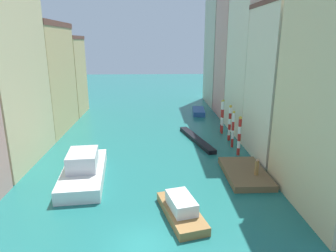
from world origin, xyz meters
The scene contains 18 objects.
ground_plane centered at (0.00, 24.50, 0.00)m, with size 154.00×154.00×0.00m, color #1E6B66.
building_left_2 centered at (-14.74, 26.32, 7.47)m, with size 6.34×12.12×14.92m.
building_left_3 centered at (-14.74, 36.41, 6.64)m, with size 6.34×7.72×13.25m.
building_right_1 centered at (14.74, 14.72, 8.12)m, with size 6.34×8.85×16.23m.
building_right_2 centered at (14.74, 24.15, 10.44)m, with size 6.34×10.15×20.86m.
building_right_3 centered at (14.74, 33.77, 9.99)m, with size 6.34×8.96×19.97m.
building_right_4 centered at (14.74, 44.40, 10.71)m, with size 6.34×11.60×21.40m.
waterfront_dock centered at (9.45, 9.75, 0.29)m, with size 3.76×6.80×0.58m.
person_on_dock centered at (10.16, 8.71, 1.31)m, with size 0.36×0.36×1.58m.
mooring_pole_0 centered at (10.26, 15.15, 2.31)m, with size 0.37×0.37×4.51m.
mooring_pole_1 centered at (10.22, 17.80, 2.30)m, with size 0.32×0.32×4.51m.
mooring_pole_2 centered at (10.44, 20.33, 2.40)m, with size 0.38×0.38×4.68m.
mooring_pole_3 centered at (10.20, 23.36, 2.44)m, with size 0.30×0.30×4.79m.
mooring_pole_4 centered at (10.23, 24.12, 2.32)m, with size 0.26×0.26×4.55m.
vaporetto_white centered at (-5.72, 9.70, 0.93)m, with size 4.56×9.64×2.69m.
gondola_black centered at (6.19, 20.25, 0.24)m, with size 3.43×10.10×0.49m.
motorboat_0 centered at (2.78, 3.17, 0.60)m, with size 3.53×6.04×1.57m.
motorboat_1 centered at (8.61, 35.17, 0.41)m, with size 2.43×5.44×0.82m.
Camera 1 is at (0.99, -16.09, 12.39)m, focal length 31.99 mm.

